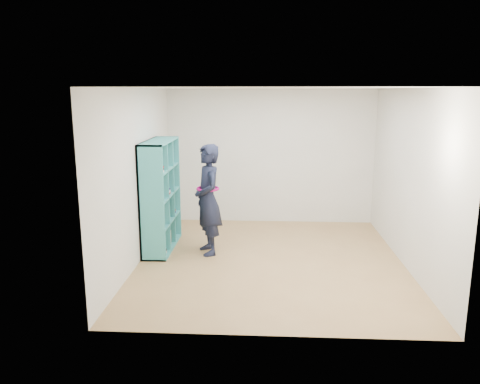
{
  "coord_description": "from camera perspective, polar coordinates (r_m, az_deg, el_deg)",
  "views": [
    {
      "loc": [
        -0.09,
        -6.81,
        2.57
      ],
      "look_at": [
        -0.49,
        0.3,
        1.02
      ],
      "focal_mm": 35.0,
      "sensor_mm": 36.0,
      "label": 1
    }
  ],
  "objects": [
    {
      "name": "wall_back",
      "position": [
        9.15,
        3.73,
        4.3
      ],
      "size": [
        4.0,
        0.02,
        2.6
      ],
      "primitive_type": "cube",
      "color": "silver",
      "rests_on": "floor"
    },
    {
      "name": "person",
      "position": [
        7.38,
        -3.93,
        -0.93
      ],
      "size": [
        0.63,
        0.75,
        1.76
      ],
      "rotation": [
        0.0,
        0.0,
        -1.18
      ],
      "color": "black",
      "rests_on": "floor"
    },
    {
      "name": "floor",
      "position": [
        7.28,
        3.73,
        -8.39
      ],
      "size": [
        4.5,
        4.5,
        0.0
      ],
      "primitive_type": "plane",
      "color": "#9C7547",
      "rests_on": "ground"
    },
    {
      "name": "bookshelf",
      "position": [
        7.73,
        -9.87,
        -0.53
      ],
      "size": [
        0.39,
        1.34,
        1.79
      ],
      "color": "teal",
      "rests_on": "floor"
    },
    {
      "name": "smartphone",
      "position": [
        7.4,
        -5.16,
        -0.01
      ],
      "size": [
        0.06,
        0.07,
        0.13
      ],
      "rotation": [
        0.22,
        0.0,
        0.65
      ],
      "color": "silver",
      "rests_on": "person"
    },
    {
      "name": "wall_left",
      "position": [
        7.18,
        -12.29,
        1.85
      ],
      "size": [
        0.02,
        4.5,
        2.6
      ],
      "primitive_type": "cube",
      "color": "silver",
      "rests_on": "floor"
    },
    {
      "name": "ceiling",
      "position": [
        6.81,
        4.05,
        12.54
      ],
      "size": [
        4.5,
        4.5,
        0.0
      ],
      "primitive_type": "plane",
      "color": "white",
      "rests_on": "wall_back"
    },
    {
      "name": "wall_front",
      "position": [
        4.73,
        4.17,
        -3.26
      ],
      "size": [
        4.0,
        0.02,
        2.6
      ],
      "primitive_type": "cube",
      "color": "silver",
      "rests_on": "floor"
    },
    {
      "name": "wall_right",
      "position": [
        7.23,
        19.94,
        1.46
      ],
      "size": [
        0.02,
        4.5,
        2.6
      ],
      "primitive_type": "cube",
      "color": "silver",
      "rests_on": "floor"
    }
  ]
}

